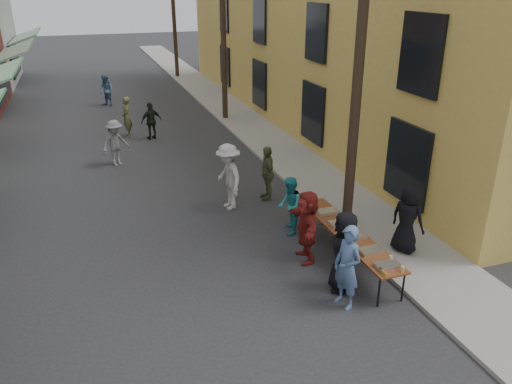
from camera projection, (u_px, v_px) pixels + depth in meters
ground at (226, 324)px, 9.78m from camera, size 120.00×120.00×0.00m
sidewalk at (239, 117)px, 24.31m from camera, size 2.20×60.00×0.10m
building_ochre at (368, 8)px, 23.35m from camera, size 10.00×28.00×10.00m
utility_pole_near at (359, 58)px, 11.93m from camera, size 0.26×0.26×9.00m
utility_pole_mid at (223, 22)px, 22.35m from camera, size 0.26×0.26×9.00m
utility_pole_far at (173, 8)px, 32.78m from camera, size 0.26×0.26×9.00m
serving_table at (348, 234)px, 11.75m from camera, size 0.70×4.00×0.75m
catering_tray_sausage at (387, 266)px, 10.28m from camera, size 0.50×0.33×0.08m
catering_tray_foil_b at (370, 251)px, 10.85m from camera, size 0.50×0.33×0.08m
catering_tray_buns at (354, 236)px, 11.46m from camera, size 0.50×0.33×0.08m
catering_tray_foil_d at (340, 223)px, 12.07m from camera, size 0.50×0.33×0.08m
catering_tray_buns_end at (327, 212)px, 12.67m from camera, size 0.50×0.33×0.08m
condiment_jar_a at (386, 275)px, 9.96m from camera, size 0.07×0.07×0.08m
condiment_jar_b at (383, 272)px, 10.04m from camera, size 0.07×0.07×0.08m
condiment_jar_c at (380, 270)px, 10.13m from camera, size 0.07×0.07×0.08m
cup_stack at (403, 269)px, 10.12m from camera, size 0.08×0.08×0.12m
guest_front_a at (344, 252)px, 10.55m from camera, size 0.89×1.05×1.83m
guest_front_b at (347, 267)px, 10.02m from camera, size 0.59×0.75×1.80m
guest_front_c at (290, 206)px, 13.02m from camera, size 0.83×0.93×1.56m
guest_front_d at (228, 177)px, 14.40m from camera, size 0.87×1.34×1.96m
guest_front_e at (267, 173)px, 15.09m from camera, size 0.51×1.02×1.68m
guest_queue_back at (307, 226)px, 11.71m from camera, size 0.79×1.71×1.78m
server at (408, 218)px, 11.92m from camera, size 0.85×1.00×1.73m
passerby_left at (115, 143)px, 17.86m from camera, size 1.25×1.07×1.67m
passerby_mid at (151, 121)px, 20.87m from camera, size 0.99×0.64×1.57m
passerby_right at (127, 117)px, 21.18m from camera, size 0.41×0.63×1.71m
passerby_far at (106, 90)px, 26.40m from camera, size 0.99×1.02×1.66m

